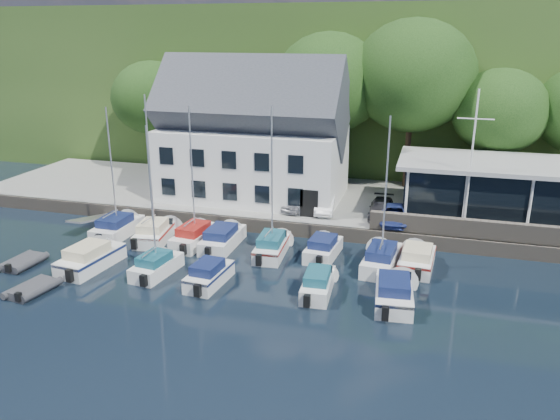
# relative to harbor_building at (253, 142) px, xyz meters

# --- Properties ---
(ground) EXTENTS (180.00, 180.00, 0.00)m
(ground) POSITION_rel_harbor_building_xyz_m (7.00, -16.50, -5.35)
(ground) COLOR black
(ground) RESTS_ON ground
(quay) EXTENTS (60.00, 13.00, 1.00)m
(quay) POSITION_rel_harbor_building_xyz_m (7.00, 1.00, -4.85)
(quay) COLOR gray
(quay) RESTS_ON ground
(quay_face) EXTENTS (60.00, 0.30, 1.00)m
(quay_face) POSITION_rel_harbor_building_xyz_m (7.00, -5.50, -4.85)
(quay_face) COLOR #62594E
(quay_face) RESTS_ON ground
(hillside) EXTENTS (160.00, 75.00, 16.00)m
(hillside) POSITION_rel_harbor_building_xyz_m (7.00, 45.50, 2.65)
(hillside) COLOR #2E491B
(hillside) RESTS_ON ground
(field_patch) EXTENTS (50.00, 30.00, 0.30)m
(field_patch) POSITION_rel_harbor_building_xyz_m (15.00, 53.50, 10.80)
(field_patch) COLOR #515F2F
(field_patch) RESTS_ON hillside
(harbor_building) EXTENTS (14.40, 8.20, 8.70)m
(harbor_building) POSITION_rel_harbor_building_xyz_m (0.00, 0.00, 0.00)
(harbor_building) COLOR white
(harbor_building) RESTS_ON quay
(club_pavilion) EXTENTS (13.20, 7.20, 4.10)m
(club_pavilion) POSITION_rel_harbor_building_xyz_m (18.00, -0.50, -2.30)
(club_pavilion) COLOR black
(club_pavilion) RESTS_ON quay
(seawall) EXTENTS (18.00, 0.50, 1.20)m
(seawall) POSITION_rel_harbor_building_xyz_m (19.00, -5.10, -3.75)
(seawall) COLOR #62594E
(seawall) RESTS_ON quay
(gangway) EXTENTS (1.20, 6.00, 1.40)m
(gangway) POSITION_rel_harbor_building_xyz_m (-9.50, -7.50, -5.35)
(gangway) COLOR silver
(gangway) RESTS_ON ground
(car_silver) EXTENTS (2.24, 3.85, 1.23)m
(car_silver) POSITION_rel_harbor_building_xyz_m (4.40, -2.60, -3.74)
(car_silver) COLOR #B5B6BB
(car_silver) RESTS_ON quay
(car_white) EXTENTS (1.68, 3.84, 1.23)m
(car_white) POSITION_rel_harbor_building_xyz_m (6.40, -2.53, -3.74)
(car_white) COLOR silver
(car_white) RESTS_ON quay
(car_dgrey) EXTENTS (1.80, 4.21, 1.21)m
(car_dgrey) POSITION_rel_harbor_building_xyz_m (10.49, -2.53, -3.74)
(car_dgrey) COLOR #29292E
(car_dgrey) RESTS_ON quay
(car_blue) EXTENTS (1.77, 3.89, 1.29)m
(car_blue) POSITION_rel_harbor_building_xyz_m (11.45, -3.57, -3.70)
(car_blue) COLOR navy
(car_blue) RESTS_ON quay
(flagpole) EXTENTS (2.23, 0.20, 9.30)m
(flagpole) POSITION_rel_harbor_building_xyz_m (16.10, -3.76, 0.30)
(flagpole) COLOR white
(flagpole) RESTS_ON quay
(tree_0) EXTENTS (7.44, 7.44, 10.17)m
(tree_0) POSITION_rel_harbor_building_xyz_m (-11.74, 5.75, 0.73)
(tree_0) COLOR black
(tree_0) RESTS_ON quay
(tree_1) EXTENTS (7.06, 7.06, 9.65)m
(tree_1) POSITION_rel_harbor_building_xyz_m (-3.87, 5.10, 0.47)
(tree_1) COLOR black
(tree_1) RESTS_ON quay
(tree_2) EXTENTS (9.30, 9.30, 12.71)m
(tree_2) POSITION_rel_harbor_building_xyz_m (4.81, 5.93, 2.01)
(tree_2) COLOR black
(tree_2) RESTS_ON quay
(tree_3) EXTENTS (10.08, 10.08, 13.78)m
(tree_3) POSITION_rel_harbor_building_xyz_m (11.62, 6.27, 2.54)
(tree_3) COLOR black
(tree_3) RESTS_ON quay
(tree_4) EXTENTS (7.36, 7.36, 10.06)m
(tree_4) POSITION_rel_harbor_building_xyz_m (18.45, 5.52, 0.68)
(tree_4) COLOR black
(tree_4) RESTS_ON quay
(boat_r1_0) EXTENTS (2.23, 6.18, 8.89)m
(boat_r1_0) POSITION_rel_harbor_building_xyz_m (-7.21, -8.68, -0.90)
(boat_r1_0) COLOR white
(boat_r1_0) RESTS_ON ground
(boat_r1_1) EXTENTS (2.93, 5.98, 8.91)m
(boat_r1_1) POSITION_rel_harbor_building_xyz_m (-4.15, -8.94, -0.89)
(boat_r1_1) COLOR white
(boat_r1_1) RESTS_ON ground
(boat_r1_2) EXTENTS (2.44, 6.39, 8.94)m
(boat_r1_2) POSITION_rel_harbor_building_xyz_m (-1.24, -8.75, -0.88)
(boat_r1_2) COLOR white
(boat_r1_2) RESTS_ON ground
(boat_r1_3) EXTENTS (2.04, 6.43, 1.44)m
(boat_r1_3) POSITION_rel_harbor_building_xyz_m (0.70, -8.67, -4.63)
(boat_r1_3) COLOR white
(boat_r1_3) RESTS_ON ground
(boat_r1_4) EXTENTS (2.19, 6.17, 8.86)m
(boat_r1_4) POSITION_rel_harbor_building_xyz_m (4.26, -9.07, -0.92)
(boat_r1_4) COLOR white
(boat_r1_4) RESTS_ON ground
(boat_r1_5) EXTENTS (2.27, 5.33, 1.40)m
(boat_r1_5) POSITION_rel_harbor_building_xyz_m (7.49, -8.53, -4.65)
(boat_r1_5) COLOR white
(boat_r1_5) RESTS_ON ground
(boat_r1_6) EXTENTS (2.54, 6.65, 9.07)m
(boat_r1_6) POSITION_rel_harbor_building_xyz_m (11.23, -9.24, -0.82)
(boat_r1_6) COLOR white
(boat_r1_6) RESTS_ON ground
(boat_r1_7) EXTENTS (2.45, 5.69, 1.46)m
(boat_r1_7) POSITION_rel_harbor_building_xyz_m (13.30, -8.75, -4.62)
(boat_r1_7) COLOR white
(boat_r1_7) RESTS_ON ground
(boat_r2_0) EXTENTS (2.84, 6.55, 1.55)m
(boat_r2_0) POSITION_rel_harbor_building_xyz_m (-5.73, -14.06, -4.57)
(boat_r2_0) COLOR white
(boat_r2_0) RESTS_ON ground
(boat_r2_1) EXTENTS (2.34, 5.35, 8.37)m
(boat_r2_1) POSITION_rel_harbor_building_xyz_m (-1.44, -13.81, -1.16)
(boat_r2_1) COLOR white
(boat_r2_1) RESTS_ON ground
(boat_r2_2) EXTENTS (2.11, 5.23, 1.42)m
(boat_r2_2) POSITION_rel_harbor_building_xyz_m (2.06, -14.17, -4.64)
(boat_r2_2) COLOR white
(boat_r2_2) RESTS_ON ground
(boat_r2_3) EXTENTS (1.95, 5.61, 1.37)m
(boat_r2_3) POSITION_rel_harbor_building_xyz_m (8.22, -13.53, -4.66)
(boat_r2_3) COLOR white
(boat_r2_3) RESTS_ON ground
(boat_r2_4) EXTENTS (2.65, 6.33, 1.50)m
(boat_r2_4) POSITION_rel_harbor_building_xyz_m (12.32, -13.59, -4.60)
(boat_r2_4) COLOR white
(boat_r2_4) RESTS_ON ground
(dinghy_0) EXTENTS (1.85, 2.91, 0.66)m
(dinghy_0) POSITION_rel_harbor_building_xyz_m (-9.90, -14.96, -5.02)
(dinghy_0) COLOR #36363B
(dinghy_0) RESTS_ON ground
(dinghy_1) EXTENTS (2.15, 3.10, 0.67)m
(dinghy_1) POSITION_rel_harbor_building_xyz_m (-6.85, -17.86, -5.02)
(dinghy_1) COLOR #36363B
(dinghy_1) RESTS_ON ground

